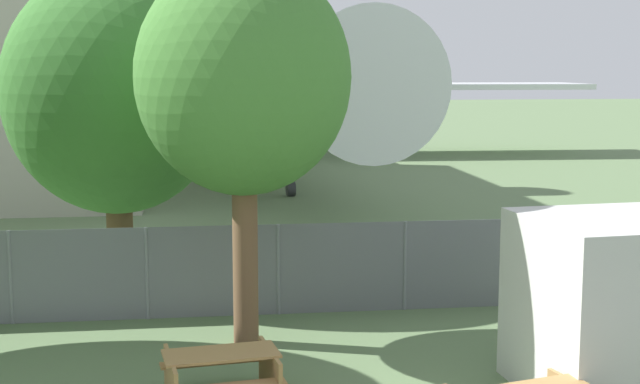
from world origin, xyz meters
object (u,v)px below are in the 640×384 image
(picnic_bench_open_grass, at_px, (221,371))
(tree_behind_benches, at_px, (243,79))
(airplane, at_px, (240,77))
(tree_near_hangar, at_px, (116,92))

(picnic_bench_open_grass, bearing_deg, tree_behind_benches, 79.85)
(picnic_bench_open_grass, relative_size, tree_behind_benches, 0.27)
(picnic_bench_open_grass, bearing_deg, airplane, 87.02)
(airplane, bearing_deg, picnic_bench_open_grass, -8.85)
(airplane, relative_size, tree_behind_benches, 7.11)
(picnic_bench_open_grass, height_order, tree_behind_benches, tree_behind_benches)
(picnic_bench_open_grass, distance_m, tree_near_hangar, 8.44)
(airplane, distance_m, tree_near_hangar, 26.49)
(airplane, relative_size, picnic_bench_open_grass, 26.01)
(airplane, bearing_deg, tree_near_hangar, -14.11)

